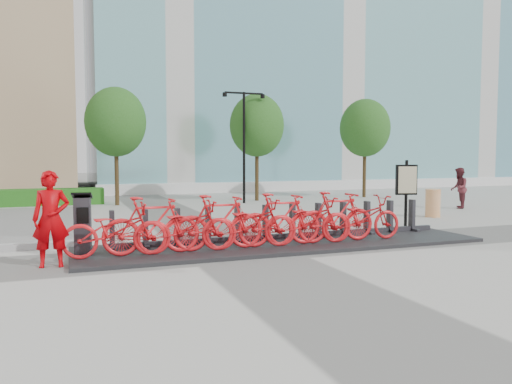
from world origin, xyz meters
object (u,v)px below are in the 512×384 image
object	(u,v)px
construction_barrel	(433,203)
bike_0	(116,230)
worker_red	(51,219)
pedestrian	(459,188)
kiosk	(83,224)
map_sign	(406,183)

from	to	relation	value
construction_barrel	bike_0	bearing A→B (deg)	-161.28
worker_red	pedestrian	bearing A→B (deg)	23.53
bike_0	construction_barrel	distance (m)	11.63
kiosk	map_sign	size ratio (longest dim) A/B	0.64
bike_0	worker_red	xyz separation A→B (m)	(-1.19, -0.14, 0.30)
worker_red	construction_barrel	world-z (taller)	worker_red
bike_0	pedestrian	size ratio (longest dim) A/B	1.24
bike_0	pedestrian	xyz separation A→B (m)	(13.97, 5.70, 0.21)
worker_red	pedestrian	size ratio (longest dim) A/B	1.10
map_sign	construction_barrel	bearing A→B (deg)	49.02
kiosk	worker_red	size ratio (longest dim) A/B	0.70
pedestrian	bike_0	bearing A→B (deg)	-22.79
construction_barrel	map_sign	size ratio (longest dim) A/B	0.49
bike_0	pedestrian	bearing A→B (deg)	-67.81
construction_barrel	map_sign	bearing A→B (deg)	-145.56
pedestrian	map_sign	xyz separation A→B (m)	(-5.34, -3.60, 0.49)
pedestrian	construction_barrel	distance (m)	3.57
pedestrian	construction_barrel	size ratio (longest dim) A/B	1.71
kiosk	construction_barrel	bearing A→B (deg)	23.10
worker_red	bike_0	bearing A→B (deg)	9.10
map_sign	worker_red	bearing A→B (deg)	-152.59
bike_0	kiosk	bearing A→B (deg)	45.88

